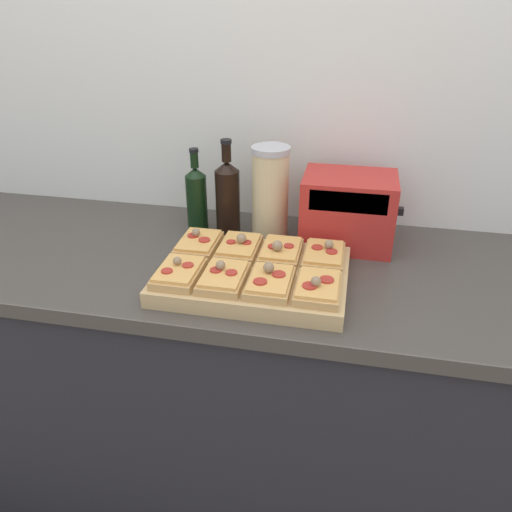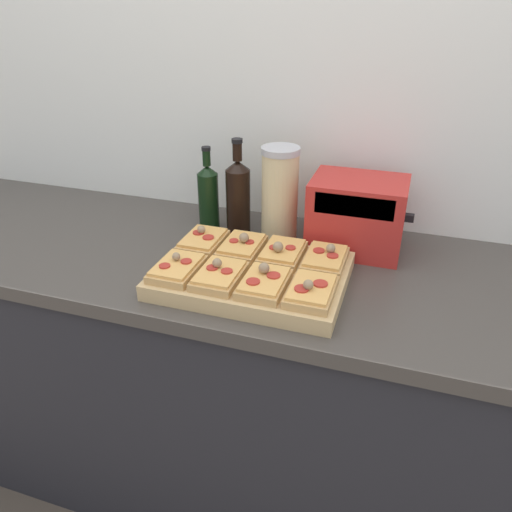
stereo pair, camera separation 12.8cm
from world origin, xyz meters
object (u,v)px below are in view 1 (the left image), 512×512
object	(u,v)px
cutting_board	(254,276)
grain_jar_tall	(270,193)
olive_oil_bottle	(197,198)
wine_bottle	(228,196)
toaster_oven	(348,210)

from	to	relation	value
cutting_board	grain_jar_tall	distance (m)	0.30
olive_oil_bottle	wine_bottle	bearing A→B (deg)	-0.00
olive_oil_bottle	wine_bottle	size ratio (longest dim) A/B	0.89
wine_bottle	toaster_oven	size ratio (longest dim) A/B	1.02
cutting_board	wine_bottle	bearing A→B (deg)	116.43
wine_bottle	cutting_board	bearing A→B (deg)	-63.57
grain_jar_tall	toaster_oven	xyz separation A→B (m)	(0.23, -0.00, -0.03)
olive_oil_bottle	wine_bottle	world-z (taller)	wine_bottle
grain_jar_tall	toaster_oven	bearing A→B (deg)	-0.21
wine_bottle	grain_jar_tall	xyz separation A→B (m)	(0.13, 0.00, 0.02)
olive_oil_bottle	grain_jar_tall	size ratio (longest dim) A/B	0.93
grain_jar_tall	toaster_oven	distance (m)	0.23
olive_oil_bottle	cutting_board	bearing A→B (deg)	-49.71
cutting_board	toaster_oven	distance (m)	0.36
wine_bottle	toaster_oven	distance (m)	0.36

